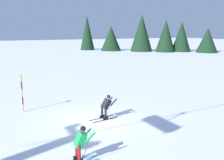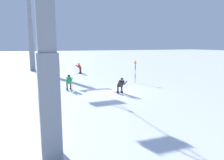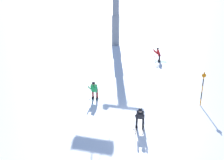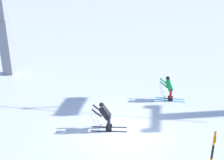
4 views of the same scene
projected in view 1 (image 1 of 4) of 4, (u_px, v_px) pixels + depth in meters
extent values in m
plane|color=white|center=(93.00, 121.00, 14.22)|extent=(260.00, 260.00, 0.00)
cube|color=black|center=(102.00, 118.00, 14.67)|extent=(1.74, 0.29, 0.01)
cube|color=black|center=(102.00, 116.00, 14.65)|extent=(0.29, 0.14, 0.16)
cylinder|color=black|center=(102.00, 110.00, 14.57)|extent=(0.13, 0.13, 0.65)
cube|color=black|center=(106.00, 120.00, 14.35)|extent=(1.74, 0.29, 0.01)
cube|color=black|center=(106.00, 118.00, 14.33)|extent=(0.29, 0.14, 0.16)
cylinder|color=black|center=(106.00, 112.00, 14.25)|extent=(0.13, 0.13, 0.65)
cube|color=black|center=(106.00, 104.00, 14.43)|extent=(0.60, 0.48, 0.64)
sphere|color=beige|center=(109.00, 97.00, 14.45)|extent=(0.22, 0.22, 0.22)
sphere|color=black|center=(109.00, 97.00, 14.44)|extent=(0.23, 0.23, 0.23)
cylinder|color=black|center=(109.00, 100.00, 14.81)|extent=(0.49, 0.14, 0.43)
cylinder|color=gray|center=(109.00, 109.00, 14.98)|extent=(0.47, 0.19, 1.11)
cylinder|color=black|center=(107.00, 115.00, 14.99)|extent=(0.07, 0.07, 0.01)
cylinder|color=black|center=(114.00, 102.00, 14.43)|extent=(0.49, 0.14, 0.43)
cylinder|color=gray|center=(115.00, 112.00, 14.53)|extent=(0.49, 0.09, 1.11)
cylinder|color=black|center=(113.00, 118.00, 14.47)|extent=(0.07, 0.07, 0.01)
cylinder|color=orange|center=(23.00, 108.00, 15.76)|extent=(0.07, 0.07, 0.50)
cylinder|color=black|center=(23.00, 101.00, 15.66)|extent=(0.07, 0.07, 0.50)
cylinder|color=orange|center=(22.00, 93.00, 15.57)|extent=(0.07, 0.07, 0.50)
cylinder|color=black|center=(22.00, 85.00, 15.47)|extent=(0.07, 0.07, 0.50)
cylinder|color=orange|center=(21.00, 78.00, 15.37)|extent=(0.07, 0.07, 0.50)
cylinder|color=orange|center=(21.00, 78.00, 15.36)|extent=(0.01, 0.28, 0.28)
cube|color=#198CCC|center=(77.00, 160.00, 9.90)|extent=(1.68, 0.16, 0.01)
cube|color=black|center=(77.00, 158.00, 9.89)|extent=(0.28, 0.12, 0.16)
cylinder|color=maroon|center=(77.00, 149.00, 9.81)|extent=(0.13, 0.13, 0.65)
cylinder|color=maroon|center=(79.00, 152.00, 9.52)|extent=(0.13, 0.13, 0.65)
cube|color=green|center=(80.00, 140.00, 9.63)|extent=(0.49, 0.44, 0.65)
sphere|color=#997051|center=(83.00, 130.00, 9.60)|extent=(0.21, 0.21, 0.21)
sphere|color=black|center=(83.00, 129.00, 9.59)|extent=(0.23, 0.23, 0.23)
cylinder|color=green|center=(86.00, 133.00, 9.95)|extent=(0.49, 0.10, 0.43)
cylinder|color=gray|center=(87.00, 146.00, 10.12)|extent=(0.46, 0.12, 1.11)
cylinder|color=black|center=(83.00, 155.00, 10.16)|extent=(0.07, 0.07, 0.01)
cylinder|color=green|center=(90.00, 138.00, 9.54)|extent=(0.49, 0.10, 0.43)
cylinder|color=gray|center=(92.00, 152.00, 9.63)|extent=(0.45, 0.15, 1.11)
cone|color=black|center=(207.00, 40.00, 58.51)|extent=(5.08, 5.08, 5.81)
cone|color=black|center=(181.00, 37.00, 61.13)|extent=(4.83, 4.83, 7.32)
cone|color=black|center=(166.00, 36.00, 60.22)|extent=(4.85, 4.85, 7.77)
cone|color=black|center=(142.00, 33.00, 61.93)|extent=(5.63, 5.63, 9.20)
cone|color=black|center=(111.00, 39.00, 63.98)|extent=(5.32, 5.32, 6.31)
cone|color=black|center=(87.00, 33.00, 66.69)|extent=(3.88, 3.88, 9.22)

